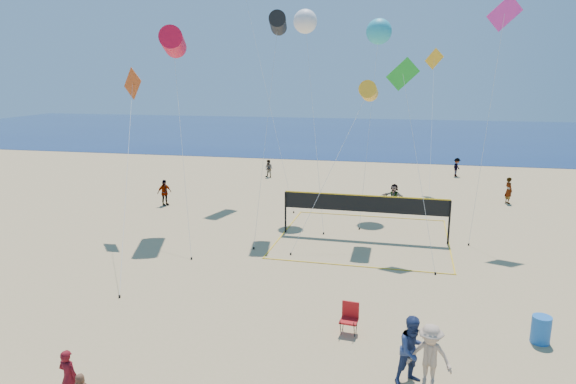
% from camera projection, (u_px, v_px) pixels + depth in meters
% --- Properties ---
extents(ground, '(120.00, 120.00, 0.00)m').
position_uv_depth(ground, '(231.00, 371.00, 14.66)').
color(ground, tan).
rests_on(ground, ground).
extents(ocean, '(140.00, 50.00, 0.03)m').
position_uv_depth(ocean, '(366.00, 133.00, 73.76)').
color(ocean, navy).
rests_on(ocean, ground).
extents(woman, '(0.60, 0.44, 1.52)m').
position_uv_depth(woman, '(69.00, 377.00, 13.06)').
color(woman, maroon).
rests_on(woman, ground).
extents(bystander_a, '(1.19, 1.13, 1.95)m').
position_uv_depth(bystander_a, '(413.00, 350.00, 13.93)').
color(bystander_a, navy).
rests_on(bystander_a, ground).
extents(bystander_b, '(1.31, 0.92, 1.85)m').
position_uv_depth(bystander_b, '(430.00, 357.00, 13.70)').
color(bystander_b, tan).
rests_on(bystander_b, ground).
extents(far_person_0, '(0.90, 1.04, 1.68)m').
position_uv_depth(far_person_0, '(164.00, 193.00, 33.09)').
color(far_person_0, gray).
rests_on(far_person_0, ground).
extents(far_person_1, '(1.61, 1.15, 1.68)m').
position_uv_depth(far_person_1, '(394.00, 197.00, 31.87)').
color(far_person_1, gray).
rests_on(far_person_1, ground).
extents(far_person_2, '(0.62, 0.74, 1.74)m').
position_uv_depth(far_person_2, '(509.00, 190.00, 33.60)').
color(far_person_2, gray).
rests_on(far_person_2, ground).
extents(far_person_3, '(0.82, 0.71, 1.44)m').
position_uv_depth(far_person_3, '(269.00, 169.00, 42.16)').
color(far_person_3, gray).
rests_on(far_person_3, ground).
extents(far_person_4, '(0.95, 1.14, 1.54)m').
position_uv_depth(far_person_4, '(457.00, 167.00, 42.51)').
color(far_person_4, gray).
rests_on(far_person_4, ground).
extents(camp_chair, '(0.62, 0.74, 1.15)m').
position_uv_depth(camp_chair, '(350.00, 316.00, 16.74)').
color(camp_chair, '#B31416').
rests_on(camp_chair, ground).
extents(trash_barrel, '(0.66, 0.66, 0.88)m').
position_uv_depth(trash_barrel, '(541.00, 330.00, 16.15)').
color(trash_barrel, blue).
rests_on(trash_barrel, ground).
extents(volleyball_net, '(8.78, 8.63, 2.29)m').
position_uv_depth(volleyball_net, '(365.00, 209.00, 26.29)').
color(volleyball_net, black).
rests_on(volleyball_net, ground).
extents(kite_0, '(3.84, 6.89, 10.72)m').
position_uv_depth(kite_0, '(173.00, 42.00, 26.91)').
color(kite_0, red).
rests_on(kite_0, ground).
extents(kite_1, '(1.25, 5.93, 11.50)m').
position_uv_depth(kite_1, '(278.00, 23.00, 26.97)').
color(kite_1, black).
rests_on(kite_1, ground).
extents(kite_2, '(3.64, 4.98, 8.04)m').
position_uv_depth(kite_2, '(369.00, 91.00, 25.52)').
color(kite_2, gold).
rests_on(kite_2, ground).
extents(kite_3, '(4.25, 8.95, 8.66)m').
position_uv_depth(kite_3, '(132.00, 93.00, 26.10)').
color(kite_3, '#B94415').
rests_on(kite_3, ground).
extents(kite_4, '(2.55, 3.86, 9.07)m').
position_uv_depth(kite_4, '(405.00, 85.00, 23.62)').
color(kite_4, green).
rests_on(kite_4, ground).
extents(kite_5, '(2.06, 2.68, 12.08)m').
position_uv_depth(kite_5, '(503.00, 26.00, 25.10)').
color(kite_5, '#ED31A6').
rests_on(kite_5, ground).
extents(kite_6, '(2.85, 6.03, 12.01)m').
position_uv_depth(kite_6, '(305.00, 22.00, 30.04)').
color(kite_6, white).
rests_on(kite_6, ground).
extents(kite_7, '(1.94, 6.39, 11.55)m').
position_uv_depth(kite_7, '(379.00, 32.00, 30.68)').
color(kite_7, '#2AABC4').
rests_on(kite_7, ground).
extents(kite_9, '(1.28, 8.25, 10.14)m').
position_uv_depth(kite_9, '(434.00, 68.00, 36.48)').
color(kite_9, gold).
rests_on(kite_9, ground).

